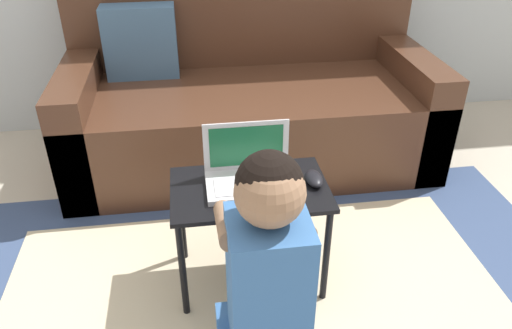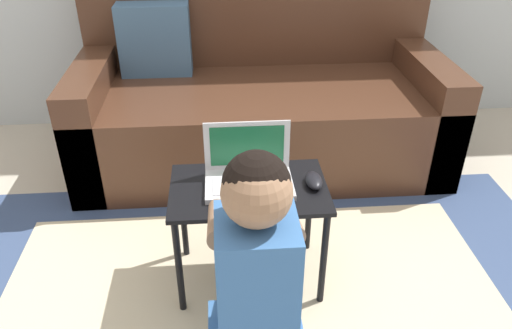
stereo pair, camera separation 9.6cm
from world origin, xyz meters
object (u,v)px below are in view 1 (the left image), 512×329
at_px(laptop_desk, 250,201).
at_px(laptop, 249,175).
at_px(couch, 247,100).
at_px(computer_mouse, 314,178).
at_px(person_seated, 268,290).

relative_size(laptop_desk, laptop, 1.81).
height_order(couch, computer_mouse, couch).
height_order(laptop_desk, laptop, laptop).
xyz_separation_m(couch, computer_mouse, (0.11, -0.99, 0.13)).
bearing_deg(couch, laptop_desk, -96.73).
relative_size(laptop_desk, computer_mouse, 5.01).
xyz_separation_m(laptop, computer_mouse, (0.22, -0.03, -0.02)).
bearing_deg(computer_mouse, couch, 96.26).
distance_m(couch, computer_mouse, 1.00).
bearing_deg(computer_mouse, person_seated, -118.49).
xyz_separation_m(laptop_desk, computer_mouse, (0.23, -0.00, 0.08)).
distance_m(couch, laptop_desk, 1.00).
height_order(computer_mouse, person_seated, person_seated).
distance_m(laptop, computer_mouse, 0.23).
xyz_separation_m(couch, laptop, (-0.12, -0.96, 0.15)).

